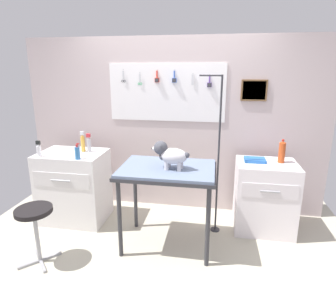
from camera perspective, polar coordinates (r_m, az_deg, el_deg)
The scene contains 14 objects.
ground at distance 3.11m, azimuth -3.26°, elevation -23.41°, with size 4.40×4.00×0.04m, color #BBB6A0.
rear_wall_panel at distance 3.78m, azimuth 0.84°, elevation 3.47°, with size 4.00×0.11×2.30m.
grooming_table at distance 2.97m, azimuth -0.11°, elevation -6.75°, with size 1.00×0.69×0.91m.
grooming_arm at distance 3.26m, azimuth 9.97°, elevation -4.11°, with size 0.30×0.11×1.84m.
dog at distance 2.84m, azimuth 0.36°, elevation -2.53°, with size 0.39×0.21×0.28m.
counter_left at distance 3.81m, azimuth -18.46°, elevation -8.51°, with size 0.80×0.58×0.89m.
cabinet_right at distance 3.60m, azimuth 18.94°, elevation -10.40°, with size 0.68×0.54×0.85m.
stool at distance 3.12m, azimuth -25.40°, elevation -13.78°, with size 0.35×0.35×0.59m.
spray_bottle_short at distance 3.63m, azimuth -15.73°, elevation -0.36°, with size 0.05×0.05×0.23m.
conditioner_bottle at distance 3.65m, azimuth -16.85°, elevation -0.15°, with size 0.05×0.05×0.26m.
detangler_spray at distance 3.36m, azimuth -17.87°, elevation -2.09°, with size 0.06×0.06×0.19m.
shampoo_bottle at distance 3.64m, azimuth -24.69°, elevation -1.44°, with size 0.05×0.05×0.19m.
soda_bottle at distance 3.48m, azimuth 22.06°, elevation -1.86°, with size 0.07×0.07×0.27m.
supply_tray at distance 3.45m, azimuth 17.16°, elevation -3.47°, with size 0.24×0.18×0.04m.
Camera 1 is at (0.57, -2.38, 1.90)m, focal length 30.10 mm.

